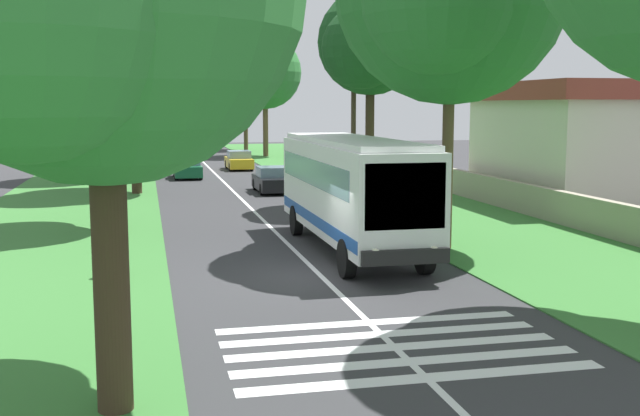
{
  "coord_description": "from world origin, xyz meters",
  "views": [
    {
      "loc": [
        -20.69,
        4.73,
        4.79
      ],
      "look_at": [
        2.67,
        -0.54,
        1.6
      ],
      "focal_mm": 43.36,
      "sensor_mm": 36.0,
      "label": 1
    }
  ],
  "objects_px": {
    "trailing_car_0": "(272,180)",
    "roadside_tree_left_2": "(94,33)",
    "utility_pole": "(353,117)",
    "trailing_car_1": "(187,168)",
    "trailing_car_2": "(239,161)",
    "roadside_tree_left_0": "(129,98)",
    "roadside_tree_left_1": "(117,51)",
    "roadside_tree_right_4": "(244,73)",
    "roadside_tree_left_4": "(129,49)",
    "roadside_building": "(604,142)",
    "roadside_tree_right_3": "(263,74)",
    "pedestrian": "(120,245)",
    "roadside_tree_right_2": "(367,46)",
    "coach_bus": "(350,186)"
  },
  "relations": [
    {
      "from": "roadside_tree_left_2",
      "to": "utility_pole",
      "type": "height_order",
      "value": "roadside_tree_left_2"
    },
    {
      "from": "trailing_car_2",
      "to": "roadside_tree_right_2",
      "type": "height_order",
      "value": "roadside_tree_right_2"
    },
    {
      "from": "trailing_car_0",
      "to": "utility_pole",
      "type": "height_order",
      "value": "utility_pole"
    },
    {
      "from": "coach_bus",
      "to": "roadside_tree_right_3",
      "type": "bearing_deg",
      "value": -5.2
    },
    {
      "from": "trailing_car_1",
      "to": "roadside_tree_left_0",
      "type": "xyz_separation_m",
      "value": [
        20.22,
        3.98,
        4.74
      ]
    },
    {
      "from": "utility_pole",
      "to": "trailing_car_1",
      "type": "bearing_deg",
      "value": 24.67
    },
    {
      "from": "trailing_car_1",
      "to": "trailing_car_2",
      "type": "height_order",
      "value": "same"
    },
    {
      "from": "coach_bus",
      "to": "roadside_tree_left_2",
      "type": "distance_m",
      "value": 11.78
    },
    {
      "from": "roadside_tree_left_2",
      "to": "utility_pole",
      "type": "relative_size",
      "value": 1.29
    },
    {
      "from": "trailing_car_0",
      "to": "roadside_building",
      "type": "xyz_separation_m",
      "value": [
        -7.77,
        -15.41,
        2.34
      ]
    },
    {
      "from": "roadside_tree_left_2",
      "to": "roadside_tree_left_4",
      "type": "xyz_separation_m",
      "value": [
        12.38,
        -1.06,
        0.29
      ]
    },
    {
      "from": "trailing_car_2",
      "to": "roadside_tree_left_2",
      "type": "bearing_deg",
      "value": 162.4
    },
    {
      "from": "trailing_car_1",
      "to": "pedestrian",
      "type": "distance_m",
      "value": 29.97
    },
    {
      "from": "trailing_car_0",
      "to": "roadside_tree_left_2",
      "type": "bearing_deg",
      "value": 142.94
    },
    {
      "from": "roadside_tree_left_1",
      "to": "roadside_tree_right_3",
      "type": "bearing_deg",
      "value": -32.53
    },
    {
      "from": "trailing_car_1",
      "to": "roadside_tree_right_4",
      "type": "bearing_deg",
      "value": -13.86
    },
    {
      "from": "roadside_tree_left_2",
      "to": "roadside_tree_right_4",
      "type": "height_order",
      "value": "roadside_tree_right_4"
    },
    {
      "from": "roadside_tree_left_2",
      "to": "pedestrian",
      "type": "height_order",
      "value": "roadside_tree_left_2"
    },
    {
      "from": "trailing_car_2",
      "to": "utility_pole",
      "type": "relative_size",
      "value": 0.53
    },
    {
      "from": "roadside_tree_right_4",
      "to": "utility_pole",
      "type": "xyz_separation_m",
      "value": [
        -47.18,
        0.63,
        -3.99
      ]
    },
    {
      "from": "coach_bus",
      "to": "trailing_car_0",
      "type": "bearing_deg",
      "value": -0.86
    },
    {
      "from": "roadside_tree_right_3",
      "to": "trailing_car_1",
      "type": "bearing_deg",
      "value": 158.13
    },
    {
      "from": "roadside_tree_right_4",
      "to": "utility_pole",
      "type": "distance_m",
      "value": 47.35
    },
    {
      "from": "roadside_tree_left_2",
      "to": "utility_pole",
      "type": "xyz_separation_m",
      "value": [
        5.32,
        -11.58,
        -3.25
      ]
    },
    {
      "from": "trailing_car_0",
      "to": "roadside_tree_right_3",
      "type": "bearing_deg",
      "value": -7.73
    },
    {
      "from": "trailing_car_2",
      "to": "roadside_tree_left_0",
      "type": "xyz_separation_m",
      "value": [
        14.11,
        8.13,
        4.74
      ]
    },
    {
      "from": "roadside_tree_right_4",
      "to": "roadside_tree_left_4",
      "type": "bearing_deg",
      "value": 164.47
    },
    {
      "from": "roadside_tree_left_0",
      "to": "roadside_building",
      "type": "xyz_separation_m",
      "value": [
        -37.54,
        -23.54,
        -2.41
      ]
    },
    {
      "from": "trailing_car_0",
      "to": "roadside_tree_left_2",
      "type": "height_order",
      "value": "roadside_tree_left_2"
    },
    {
      "from": "trailing_car_1",
      "to": "roadside_tree_left_4",
      "type": "xyz_separation_m",
      "value": [
        -8.52,
        3.35,
        7.13
      ]
    },
    {
      "from": "trailing_car_1",
      "to": "roadside_tree_left_1",
      "type": "xyz_separation_m",
      "value": [
        0.93,
        4.26,
        7.64
      ]
    },
    {
      "from": "roadside_tree_left_2",
      "to": "utility_pole",
      "type": "bearing_deg",
      "value": -65.32
    },
    {
      "from": "trailing_car_2",
      "to": "roadside_tree_right_4",
      "type": "bearing_deg",
      "value": -8.13
    },
    {
      "from": "trailing_car_0",
      "to": "roadside_building",
      "type": "height_order",
      "value": "roadside_building"
    },
    {
      "from": "roadside_tree_right_4",
      "to": "roadside_building",
      "type": "relative_size",
      "value": 1.06
    },
    {
      "from": "utility_pole",
      "to": "pedestrian",
      "type": "xyz_separation_m",
      "value": [
        -14.19,
        10.59,
        -3.35
      ]
    },
    {
      "from": "roadside_tree_right_2",
      "to": "roadside_building",
      "type": "height_order",
      "value": "roadside_tree_right_2"
    },
    {
      "from": "roadside_building",
      "to": "roadside_tree_left_2",
      "type": "bearing_deg",
      "value": 98.49
    },
    {
      "from": "roadside_tree_left_4",
      "to": "trailing_car_2",
      "type": "bearing_deg",
      "value": -27.16
    },
    {
      "from": "coach_bus",
      "to": "pedestrian",
      "type": "distance_m",
      "value": 7.82
    },
    {
      "from": "roadside_tree_right_3",
      "to": "utility_pole",
      "type": "bearing_deg",
      "value": 178.28
    },
    {
      "from": "roadside_tree_left_0",
      "to": "roadside_tree_left_2",
      "type": "height_order",
      "value": "roadside_tree_left_2"
    },
    {
      "from": "pedestrian",
      "to": "roadside_tree_right_4",
      "type": "bearing_deg",
      "value": -10.36
    },
    {
      "from": "roadside_tree_left_0",
      "to": "roadside_tree_left_1",
      "type": "height_order",
      "value": "roadside_tree_left_1"
    },
    {
      "from": "trailing_car_1",
      "to": "pedestrian",
      "type": "relative_size",
      "value": 2.54
    },
    {
      "from": "trailing_car_1",
      "to": "coach_bus",
      "type": "bearing_deg",
      "value": -171.89
    },
    {
      "from": "roadside_tree_right_2",
      "to": "coach_bus",
      "type": "bearing_deg",
      "value": 161.22
    },
    {
      "from": "coach_bus",
      "to": "trailing_car_1",
      "type": "xyz_separation_m",
      "value": [
        27.31,
        3.89,
        -1.48
      ]
    },
    {
      "from": "roadside_tree_left_1",
      "to": "pedestrian",
      "type": "bearing_deg",
      "value": -178.45
    },
    {
      "from": "roadside_tree_left_0",
      "to": "roadside_tree_left_1",
      "type": "bearing_deg",
      "value": 179.15
    }
  ]
}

